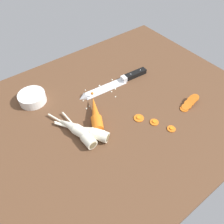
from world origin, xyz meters
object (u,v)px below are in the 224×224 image
object	(u,v)px
parsnip_front	(82,133)
parsnip_mid_right	(72,127)
whole_carrot	(96,114)
carrot_slice_stray_far	(171,129)
carrot_slice_stack	(190,103)
prep_bowl	(32,97)
parsnip_back	(87,131)
parsnip_mid_left	(90,132)
chefs_knife	(113,84)
carrot_slice_stray_mid	(139,118)
carrot_slice_stray_near	(154,122)

from	to	relation	value
parsnip_front	parsnip_mid_right	distance (cm)	5.01
whole_carrot	carrot_slice_stray_far	size ratio (longest dim) A/B	6.08
parsnip_mid_right	carrot_slice_stack	size ratio (longest dim) A/B	1.77
carrot_slice_stray_far	whole_carrot	bearing A→B (deg)	131.80
carrot_slice_stray_far	prep_bowl	distance (cm)	56.88
whole_carrot	parsnip_back	world-z (taller)	whole_carrot
parsnip_mid_left	parsnip_mid_right	size ratio (longest dim) A/B	1.11
parsnip_mid_right	prep_bowl	bearing A→B (deg)	103.39
whole_carrot	prep_bowl	size ratio (longest dim) A/B	1.74
chefs_knife	carrot_slice_stray_mid	distance (cm)	21.89
parsnip_back	carrot_slice_stray_far	distance (cm)	31.26
parsnip_back	carrot_slice_stray_near	bearing A→B (deg)	-24.26
prep_bowl	chefs_knife	bearing A→B (deg)	-20.08
parsnip_front	carrot_slice_stray_mid	world-z (taller)	parsnip_front
whole_carrot	carrot_slice_stack	distance (cm)	38.50
parsnip_mid_left	carrot_slice_stray_far	distance (cm)	30.33
parsnip_front	carrot_slice_stray_mid	distance (cm)	22.81
whole_carrot	parsnip_front	distance (cm)	10.04
parsnip_front	parsnip_back	size ratio (longest dim) A/B	1.17
parsnip_mid_left	carrot_slice_stray_far	size ratio (longest dim) A/B	6.28
chefs_knife	parsnip_mid_left	xyz separation A→B (cm)	(-23.35, -16.89, 1.33)
chefs_knife	parsnip_mid_left	bearing A→B (deg)	-144.13
carrot_slice_stray_far	prep_bowl	world-z (taller)	prep_bowl
carrot_slice_stray_near	carrot_slice_stack	bearing A→B (deg)	-5.72
parsnip_mid_left	parsnip_mid_right	distance (cm)	7.05
parsnip_mid_left	carrot_slice_stack	world-z (taller)	parsnip_mid_left
carrot_slice_stack	carrot_slice_stray_near	xyz separation A→B (cm)	(-17.92, 1.79, -0.86)
carrot_slice_stack	carrot_slice_stray_mid	xyz separation A→B (cm)	(-21.29, 6.88, -0.86)
parsnip_back	prep_bowl	world-z (taller)	same
parsnip_mid_left	carrot_slice_stray_mid	distance (cm)	20.18
parsnip_mid_left	parsnip_back	world-z (taller)	same
parsnip_front	carrot_slice_stack	world-z (taller)	parsnip_front
parsnip_front	carrot_slice_stack	bearing A→B (deg)	-16.27
parsnip_front	carrot_slice_stray_near	world-z (taller)	parsnip_front
chefs_knife	parsnip_front	bearing A→B (deg)	-148.52
parsnip_front	parsnip_mid_right	bearing A→B (deg)	106.45
chefs_knife	parsnip_front	xyz separation A→B (cm)	(-25.80, -15.80, 1.33)
parsnip_mid_right	carrot_slice_stray_far	distance (cm)	36.83
parsnip_mid_left	parsnip_back	size ratio (longest dim) A/B	1.13
carrot_slice_stray_far	carrot_slice_stray_near	bearing A→B (deg)	114.84
carrot_slice_stray_near	prep_bowl	bearing A→B (deg)	129.90
parsnip_front	parsnip_back	distance (cm)	1.89
whole_carrot	carrot_slice_stray_mid	bearing A→B (deg)	-38.39
parsnip_mid_left	prep_bowl	bearing A→B (deg)	107.92
chefs_knife	carrot_slice_stray_near	size ratio (longest dim) A/B	10.45
parsnip_mid_right	carrot_slice_stray_near	bearing A→B (deg)	-30.28
carrot_slice_stray_near	carrot_slice_stray_mid	xyz separation A→B (cm)	(-3.37, 5.09, -0.00)
carrot_slice_stray_mid	prep_bowl	xyz separation A→B (cm)	(-28.89, 33.50, 1.79)
whole_carrot	carrot_slice_stray_near	bearing A→B (deg)	-43.20
whole_carrot	carrot_slice_stray_mid	distance (cm)	16.81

